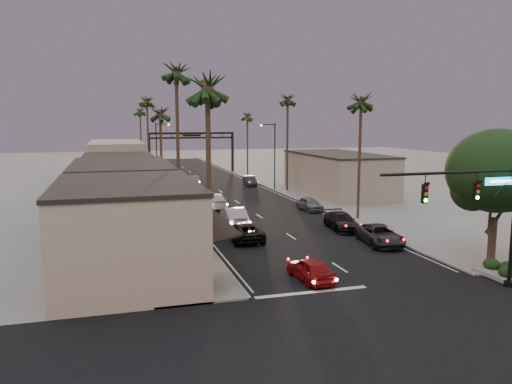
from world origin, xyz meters
TOP-DOWN VIEW (x-y plane):
  - ground at (0.00, 40.00)m, footprint 200.00×200.00m
  - road at (0.00, 45.00)m, footprint 14.00×120.00m
  - cross_street at (0.00, 0.00)m, footprint 80.00×12.00m
  - sidewalk_left at (-9.50, 52.00)m, footprint 5.00×92.00m
  - sidewalk_right at (9.50, 52.00)m, footprint 5.00×92.00m
  - storefront_near at (-13.00, 12.00)m, footprint 8.00×12.00m
  - storefront_mid at (-13.00, 26.00)m, footprint 8.00×14.00m
  - storefront_far at (-13.00, 42.00)m, footprint 8.00×16.00m
  - storefront_dist at (-13.00, 65.00)m, footprint 8.00×20.00m
  - building_right at (14.00, 40.00)m, footprint 8.00×18.00m
  - traffic_signal at (5.69, 4.00)m, footprint 8.51×0.22m
  - corner_tree at (9.48, 7.45)m, footprint 6.20×6.20m
  - planter at (8.60, 5.50)m, footprint 2.20×2.60m
  - arch at (0.00, 70.00)m, footprint 15.20×0.40m
  - streetlight_right at (6.92, 45.00)m, footprint 2.13×0.30m
  - streetlight_left at (-6.92, 58.00)m, footprint 2.13×0.30m
  - palm_la at (-8.60, 9.00)m, footprint 3.20×3.20m
  - palm_lb at (-8.60, 22.00)m, footprint 3.20×3.20m
  - palm_lc at (-8.60, 36.00)m, footprint 3.20×3.20m
  - palm_ld at (-8.60, 55.00)m, footprint 3.20×3.20m
  - palm_ra at (8.60, 24.00)m, footprint 3.20×3.20m
  - palm_rb at (8.60, 44.00)m, footprint 3.20×3.20m
  - palm_rc at (8.60, 64.00)m, footprint 3.20×3.20m
  - palm_far at (-8.30, 78.00)m, footprint 3.20×3.20m
  - oncoming_red at (-2.79, 8.11)m, footprint 1.92×4.17m
  - oncoming_pickup at (-3.98, 18.86)m, footprint 2.54×5.28m
  - oncoming_silver at (-3.48, 24.36)m, footprint 2.05×5.17m
  - oncoming_white at (-3.22, 33.77)m, footprint 2.69×5.60m
  - oncoming_dgrey at (-3.87, 44.02)m, footprint 2.08×4.92m
  - oncoming_grey_far at (-2.41, 54.11)m, footprint 1.48×4.09m
  - curbside_near at (5.58, 14.71)m, footprint 3.11×5.52m
  - curbside_black at (5.06, 20.21)m, footprint 2.48×5.18m
  - curbside_grey at (5.94, 29.52)m, footprint 1.89×4.17m
  - curbside_far at (5.33, 50.72)m, footprint 1.87×4.36m

SIDE VIEW (x-z plane):
  - ground at x=0.00m, z-range 0.00..0.00m
  - planter at x=8.60m, z-range -0.12..0.12m
  - cross_street at x=0.00m, z-range 0.00..0.01m
  - road at x=0.00m, z-range -0.01..0.01m
  - sidewalk_left at x=-9.50m, z-range 0.00..0.12m
  - sidewalk_right at x=9.50m, z-range 0.00..0.12m
  - oncoming_grey_far at x=-2.41m, z-range 0.00..1.34m
  - oncoming_red at x=-2.79m, z-range 0.00..1.39m
  - curbside_grey at x=5.94m, z-range 0.00..1.39m
  - curbside_far at x=5.33m, z-range 0.00..1.40m
  - oncoming_pickup at x=-3.98m, z-range 0.00..1.45m
  - curbside_near at x=5.58m, z-range 0.00..1.46m
  - curbside_black at x=5.06m, z-range 0.00..1.46m
  - oncoming_white at x=-3.22m, z-range 0.00..1.57m
  - oncoming_dgrey at x=-3.87m, z-range 0.00..1.66m
  - oncoming_silver at x=-3.48m, z-range 0.00..1.67m
  - storefront_far at x=-13.00m, z-range 0.00..5.00m
  - building_right at x=14.00m, z-range 0.00..5.00m
  - storefront_near at x=-13.00m, z-range 0.00..5.50m
  - storefront_mid at x=-13.00m, z-range 0.00..5.50m
  - storefront_dist at x=-13.00m, z-range 0.00..6.00m
  - traffic_signal at x=5.69m, z-range 1.18..8.98m
  - streetlight_right at x=6.92m, z-range 0.83..9.83m
  - streetlight_left at x=-6.92m, z-range 0.83..9.83m
  - arch at x=0.00m, z-range 1.90..9.17m
  - corner_tree at x=9.48m, z-range 1.58..10.38m
  - palm_lc at x=-8.60m, z-range 4.37..16.57m
  - palm_rc at x=8.60m, z-range 4.37..16.57m
  - palm_la at x=-8.60m, z-range 4.84..18.04m
  - palm_ra at x=8.60m, z-range 4.84..18.04m
  - palm_far at x=-8.30m, z-range 4.84..18.04m
  - palm_ld at x=-8.60m, z-range 5.32..19.52m
  - palm_rb at x=8.60m, z-range 5.32..19.52m
  - palm_lb at x=-8.60m, z-range 5.79..20.99m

